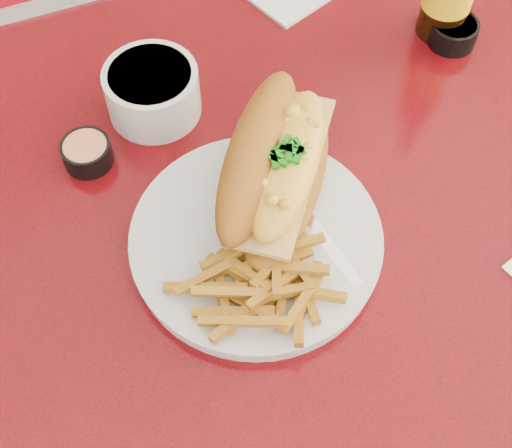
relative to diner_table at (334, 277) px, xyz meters
name	(u,v)px	position (x,y,z in m)	size (l,w,h in m)	color
ground	(305,424)	(0.00, 0.00, -0.61)	(8.00, 8.00, 0.00)	silver
diner_table	(334,277)	(0.00, 0.00, 0.00)	(1.23, 0.83, 0.77)	#B80B14
booth_bench_far	(157,37)	(0.00, 0.81, -0.32)	(1.20, 0.51, 0.90)	#A40A17
dinner_plate	(256,241)	(-0.11, -0.01, 0.17)	(0.30, 0.30, 0.02)	silver
mac_hoagie	(276,166)	(-0.07, 0.03, 0.22)	(0.21, 0.23, 0.09)	#A45F1A
fries_pile	(257,286)	(-0.13, -0.07, 0.19)	(0.11, 0.10, 0.03)	orange
fork	(308,218)	(-0.05, -0.01, 0.18)	(0.04, 0.17, 0.00)	silver
gravy_ramekin	(152,91)	(-0.14, 0.19, 0.19)	(0.13, 0.13, 0.06)	silver
sauce_cup_left	(87,152)	(-0.23, 0.15, 0.18)	(0.06, 0.06, 0.03)	black
sauce_cup_right	(453,32)	(0.21, 0.16, 0.18)	(0.06, 0.06, 0.03)	black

